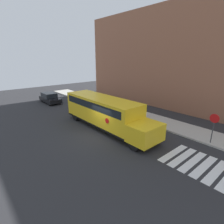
# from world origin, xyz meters

# --- Properties ---
(ground_plane) EXTENTS (60.00, 60.00, 0.00)m
(ground_plane) POSITION_xyz_m (0.00, 0.00, 0.00)
(ground_plane) COLOR #28282B
(sidewalk_strip) EXTENTS (44.00, 3.00, 0.15)m
(sidewalk_strip) POSITION_xyz_m (0.00, 6.50, 0.07)
(sidewalk_strip) COLOR #B2ADA3
(sidewalk_strip) RESTS_ON ground
(building_backdrop) EXTENTS (32.00, 4.00, 12.60)m
(building_backdrop) POSITION_xyz_m (0.00, 13.00, 6.30)
(building_backdrop) COLOR #935B42
(building_backdrop) RESTS_ON ground
(crosswalk_stripes) EXTENTS (4.70, 3.20, 0.01)m
(crosswalk_stripes) POSITION_xyz_m (7.83, 2.00, 0.00)
(crosswalk_stripes) COLOR white
(crosswalk_stripes) RESTS_ON ground
(school_bus) EXTENTS (10.68, 2.57, 2.89)m
(school_bus) POSITION_xyz_m (-1.14, 1.24, 1.67)
(school_bus) COLOR yellow
(school_bus) RESTS_ON ground
(parked_car) EXTENTS (4.30, 1.77, 1.46)m
(parked_car) POSITION_xyz_m (-14.07, 1.11, 0.72)
(parked_car) COLOR black
(parked_car) RESTS_ON ground
(stop_sign) EXTENTS (0.69, 0.10, 2.50)m
(stop_sign) POSITION_xyz_m (6.90, 5.33, 1.65)
(stop_sign) COLOR #38383A
(stop_sign) RESTS_ON ground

